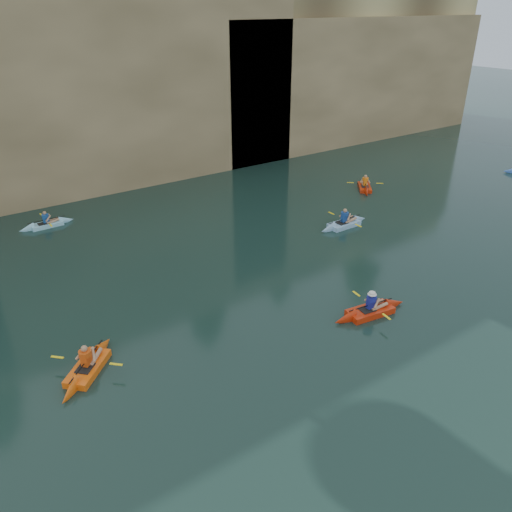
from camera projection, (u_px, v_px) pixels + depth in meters
ground at (364, 405)px, 14.40m from camera, size 160.00×160.00×0.00m
cliff at (50, 75)px, 33.66m from camera, size 70.00×16.00×12.00m
cliff_slab_center at (119, 92)px, 29.39m from camera, size 24.00×2.40×11.40m
cliff_slab_east at (360, 79)px, 39.89m from camera, size 26.00×2.40×9.84m
sea_cave_center at (29, 179)px, 27.73m from camera, size 3.50×1.00×3.20m
sea_cave_east at (240, 134)px, 34.54m from camera, size 5.00×1.00×4.50m
main_kayaker at (370, 311)px, 18.54m from camera, size 3.24×2.16×1.18m
kayaker_orange at (88, 367)px, 15.68m from camera, size 2.76×2.77×1.21m
kayaker_ltblue_near at (344, 224)px, 25.84m from camera, size 3.09×2.41×1.22m
kayaker_red_far at (365, 187)px, 31.06m from camera, size 2.47×2.80×1.12m
kayaker_ltblue_mid at (47, 224)px, 25.84m from camera, size 2.79×2.11×1.05m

